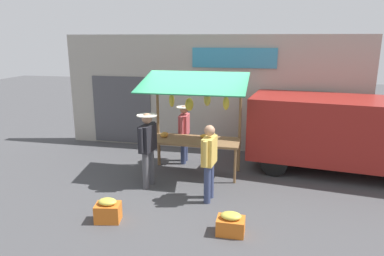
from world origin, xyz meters
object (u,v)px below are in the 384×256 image
Objects in this scene: shopper_in_striped_shirt at (148,144)px; shopper_with_shopping_bag at (209,158)px; produce_crate_side at (231,224)px; vendor_with_sunhat at (184,130)px; market_stall at (195,113)px; parked_van at (335,128)px; produce_crate_near at (108,211)px.

shopper_in_striped_shirt is 1.52m from shopper_with_shopping_bag.
vendor_with_sunhat is at bearing -64.08° from produce_crate_side.
market_stall reaches higher than parked_van.
shopper_in_striped_shirt is at bearing 79.29° from shopper_with_shopping_bag.
produce_crate_near is at bearing 68.33° from market_stall.
parked_van reaches higher than vendor_with_sunhat.
market_stall is 0.54× the size of parked_van.
shopper_in_striped_shirt is 3.36× the size of produce_crate_near.
shopper_with_shopping_bag is at bearing 24.24° from vendor_with_sunhat.
produce_crate_side is at bearing -148.71° from shopper_with_shopping_bag.
shopper_with_shopping_bag is at bearing 47.68° from parked_van.
parked_van is (-3.37, -0.90, -0.42)m from market_stall.
shopper_in_striped_shirt is (0.86, 1.02, -0.52)m from market_stall.
shopper_with_shopping_bag is 2.22m from produce_crate_near.
produce_crate_near is 2.26m from produce_crate_side.
produce_crate_near is at bearing 1.22° from produce_crate_side.
shopper_in_striped_shirt is 0.37× the size of parked_van.
market_stall is 1.59× the size of vendor_with_sunhat.
vendor_with_sunhat reaches higher than produce_crate_side.
produce_crate_side is (2.18, 3.55, -0.94)m from parked_van.
vendor_with_sunhat is 3.09× the size of produce_crate_near.
vendor_with_sunhat is 3.29× the size of produce_crate_side.
produce_crate_side is at bearing 65.97° from parked_van.
shopper_with_shopping_bag is at bearing -64.02° from produce_crate_side.
market_stall is 1.43m from shopper_in_striped_shirt.
vendor_with_sunhat is 3.83m from parked_van.
shopper_in_striped_shirt is (0.41, 1.74, 0.10)m from vendor_with_sunhat.
parked_van reaches higher than shopper_with_shopping_bag.
parked_van is 4.27m from produce_crate_side.
parked_van is at bearing -165.00° from market_stall.
market_stall is at bearing -111.67° from produce_crate_near.
parked_van reaches higher than produce_crate_near.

